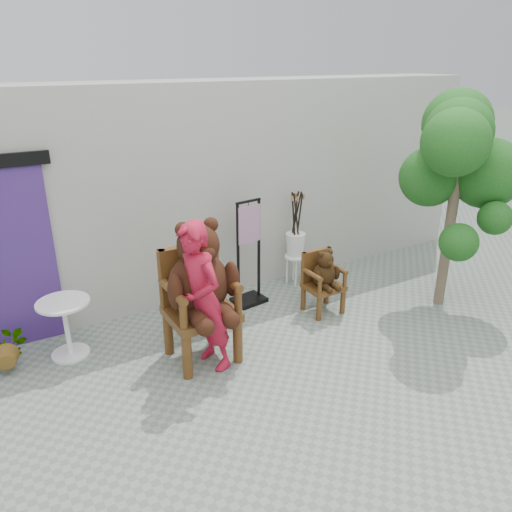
{
  "coord_description": "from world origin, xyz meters",
  "views": [
    {
      "loc": [
        -3.12,
        -3.48,
        3.3
      ],
      "look_at": [
        -0.17,
        1.57,
        0.95
      ],
      "focal_mm": 35.0,
      "sensor_mm": 36.0,
      "label": 1
    }
  ],
  "objects_px": {
    "chair_big": "(200,284)",
    "chair_small": "(323,276)",
    "cafe_table": "(66,322)",
    "tree": "(459,157)",
    "stool_bucket": "(295,244)",
    "person": "(204,298)",
    "display_stand": "(249,265)"
  },
  "relations": [
    {
      "from": "cafe_table",
      "to": "tree",
      "type": "relative_size",
      "value": 0.24
    },
    {
      "from": "chair_big",
      "to": "cafe_table",
      "type": "height_order",
      "value": "chair_big"
    },
    {
      "from": "tree",
      "to": "chair_small",
      "type": "bearing_deg",
      "value": 159.79
    },
    {
      "from": "chair_big",
      "to": "chair_small",
      "type": "bearing_deg",
      "value": 6.44
    },
    {
      "from": "chair_small",
      "to": "person",
      "type": "distance_m",
      "value": 2.05
    },
    {
      "from": "stool_bucket",
      "to": "tree",
      "type": "relative_size",
      "value": 0.49
    },
    {
      "from": "chair_small",
      "to": "person",
      "type": "relative_size",
      "value": 0.51
    },
    {
      "from": "chair_big",
      "to": "display_stand",
      "type": "distance_m",
      "value": 1.55
    },
    {
      "from": "person",
      "to": "display_stand",
      "type": "distance_m",
      "value": 1.73
    },
    {
      "from": "chair_small",
      "to": "chair_big",
      "type": "bearing_deg",
      "value": -173.56
    },
    {
      "from": "cafe_table",
      "to": "tree",
      "type": "distance_m",
      "value": 5.31
    },
    {
      "from": "tree",
      "to": "chair_big",
      "type": "bearing_deg",
      "value": 173.73
    },
    {
      "from": "stool_bucket",
      "to": "chair_small",
      "type": "bearing_deg",
      "value": -101.31
    },
    {
      "from": "chair_big",
      "to": "chair_small",
      "type": "xyz_separation_m",
      "value": [
        1.91,
        0.22,
        -0.41
      ]
    },
    {
      "from": "chair_big",
      "to": "cafe_table",
      "type": "bearing_deg",
      "value": 148.46
    },
    {
      "from": "chair_big",
      "to": "stool_bucket",
      "type": "height_order",
      "value": "chair_big"
    },
    {
      "from": "chair_big",
      "to": "stool_bucket",
      "type": "bearing_deg",
      "value": 29.07
    },
    {
      "from": "stool_bucket",
      "to": "person",
      "type": "bearing_deg",
      "value": -147.08
    },
    {
      "from": "person",
      "to": "stool_bucket",
      "type": "xyz_separation_m",
      "value": [
        2.16,
        1.4,
        -0.24
      ]
    },
    {
      "from": "chair_small",
      "to": "person",
      "type": "bearing_deg",
      "value": -167.22
    },
    {
      "from": "person",
      "to": "tree",
      "type": "xyz_separation_m",
      "value": [
        3.62,
        -0.16,
        1.21
      ]
    },
    {
      "from": "chair_big",
      "to": "stool_bucket",
      "type": "xyz_separation_m",
      "value": [
        2.1,
        1.17,
        -0.3
      ]
    },
    {
      "from": "person",
      "to": "stool_bucket",
      "type": "height_order",
      "value": "person"
    },
    {
      "from": "person",
      "to": "tree",
      "type": "relative_size",
      "value": 0.6
    },
    {
      "from": "chair_small",
      "to": "cafe_table",
      "type": "bearing_deg",
      "value": 169.4
    },
    {
      "from": "cafe_table",
      "to": "stool_bucket",
      "type": "bearing_deg",
      "value": 5.68
    },
    {
      "from": "display_stand",
      "to": "tree",
      "type": "relative_size",
      "value": 0.52
    },
    {
      "from": "chair_small",
      "to": "tree",
      "type": "xyz_separation_m",
      "value": [
        1.65,
        -0.61,
        1.56
      ]
    },
    {
      "from": "cafe_table",
      "to": "chair_small",
      "type": "bearing_deg",
      "value": -10.6
    },
    {
      "from": "person",
      "to": "display_stand",
      "type": "bearing_deg",
      "value": 123.03
    },
    {
      "from": "chair_big",
      "to": "tree",
      "type": "distance_m",
      "value": 3.76
    },
    {
      "from": "cafe_table",
      "to": "stool_bucket",
      "type": "distance_m",
      "value": 3.47
    }
  ]
}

